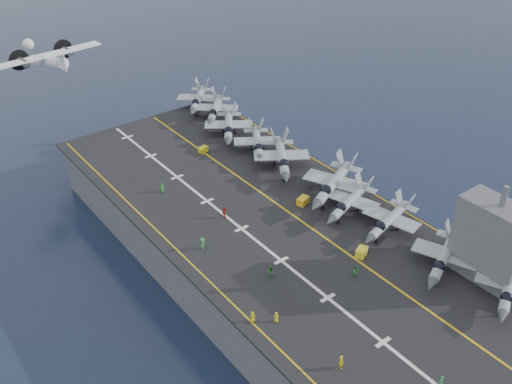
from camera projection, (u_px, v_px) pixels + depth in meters
ground at (270, 264)px, 99.90m from camera, size 500.00×500.00×0.00m
hull at (270, 241)px, 97.19m from camera, size 36.00×90.00×10.00m
flight_deck at (271, 217)px, 94.37m from camera, size 38.00×92.00×0.40m
foul_line at (285, 209)px, 95.78m from camera, size 0.35×90.00×0.02m
landing_centerline at (241, 229)px, 91.19m from camera, size 0.50×90.00×0.02m
deck_edge_port at (182, 255)px, 85.57m from camera, size 0.25×90.00×0.02m
deck_edge_stbd at (350, 180)px, 103.69m from camera, size 0.25×90.00×0.02m
island_superstructure at (494, 233)px, 77.83m from camera, size 5.00×10.00×15.00m
fighter_jet_0 at (509, 286)px, 76.53m from camera, size 15.59×13.51×4.55m
fighter_jet_1 at (445, 256)px, 81.63m from camera, size 16.67×14.13×4.91m
fighter_jet_2 at (389, 219)px, 89.36m from camera, size 15.25×11.95×4.69m
fighter_jet_3 at (350, 201)px, 93.72m from camera, size 15.80×12.83×4.75m
fighter_jet_4 at (333, 182)px, 97.65m from camera, size 19.43×16.71×5.69m
fighter_jet_5 at (282, 156)px, 105.59m from camera, size 17.37×18.74×5.41m
fighter_jet_6 at (258, 142)px, 111.08m from camera, size 15.39×16.68×4.82m
fighter_jet_7 at (229, 125)px, 116.82m from camera, size 16.72×17.87×5.16m
fighter_jet_8 at (215, 108)px, 123.90m from camera, size 17.08×17.34×5.07m
tow_cart_a at (361, 252)px, 85.24m from camera, size 2.43×2.06×1.24m
tow_cart_b at (303, 201)px, 96.85m from camera, size 2.42×1.95×1.26m
tow_cart_c at (203, 149)px, 112.32m from camera, size 1.99×1.47×1.09m
crew_0 at (276, 317)px, 73.73m from camera, size 1.15×1.03×1.60m
crew_1 at (341, 362)px, 67.30m from camera, size 0.95×1.32×2.05m
crew_2 at (270, 272)px, 80.81m from camera, size 1.40×1.46×2.04m
crew_3 at (202, 243)px, 86.36m from camera, size 1.43×1.41×2.01m
crew_4 at (224, 212)px, 93.29m from camera, size 1.40×1.16×1.99m
crew_5 at (162, 188)px, 99.90m from camera, size 1.22×1.09×1.69m
crew_6 at (441, 382)px, 64.94m from camera, size 1.37×1.30×1.91m
crew_7 at (356, 271)px, 80.97m from camera, size 1.43×1.16×2.05m
transport_plane at (48, 62)px, 122.67m from camera, size 26.18×19.13×5.83m
fighter_jet_9 at (198, 98)px, 128.44m from camera, size 17.08×17.34×5.07m
crew_8 at (253, 317)px, 73.80m from camera, size 1.15×1.03×1.60m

